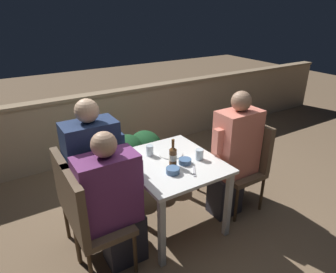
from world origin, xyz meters
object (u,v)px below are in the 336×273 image
chair_right_near (247,159)px  person_coral_top (234,155)px  chair_right_far (230,149)px  beer_bottle (173,156)px  chair_left_near (89,217)px  person_purple_stripe (114,203)px  person_navy_jumper (98,175)px  chair_left_far (76,195)px

chair_right_near → person_coral_top: size_ratio=0.72×
chair_right_far → beer_bottle: size_ratio=3.64×
person_coral_top → chair_right_near: bearing=0.0°
chair_right_near → person_coral_top: 0.22m
chair_left_near → person_purple_stripe: size_ratio=0.77×
person_navy_jumper → beer_bottle: (0.61, -0.24, 0.12)m
chair_left_far → beer_bottle: bearing=-16.2°
chair_left_near → beer_bottle: 0.86m
person_purple_stripe → chair_left_far: bearing=121.5°
chair_right_near → chair_right_far: (0.02, 0.27, 0.00)m
beer_bottle → person_navy_jumper: bearing=158.9°
chair_left_near → chair_right_near: size_ratio=1.00×
person_purple_stripe → beer_bottle: bearing=8.8°
chair_left_far → chair_right_far: (1.71, -0.02, 0.00)m
person_navy_jumper → chair_right_near: size_ratio=1.46×
chair_left_far → person_navy_jumper: person_navy_jumper is taller
chair_left_near → chair_right_far: bearing=10.3°
person_coral_top → chair_right_far: bearing=51.2°
chair_left_far → person_navy_jumper: (0.20, -0.00, 0.13)m
chair_right_far → chair_right_near: bearing=-93.6°
chair_left_far → person_navy_jumper: size_ratio=0.69×
chair_left_near → person_purple_stripe: bearing=-0.0°
chair_left_far → chair_right_far: size_ratio=1.00×
chair_right_near → beer_bottle: 0.92m
chair_left_far → person_coral_top: size_ratio=0.72×
person_coral_top → beer_bottle: 0.70m
person_purple_stripe → chair_left_far: 0.39m
chair_left_far → chair_right_near: bearing=-9.8°
person_purple_stripe → person_coral_top: size_ratio=0.93×
chair_left_near → person_navy_jumper: (0.20, 0.33, 0.13)m
chair_left_far → chair_right_far: same height
person_purple_stripe → chair_right_far: bearing=11.6°
chair_right_near → chair_right_far: 0.27m
person_navy_jumper → chair_right_near: (1.49, -0.29, -0.13)m
chair_left_near → person_navy_jumper: bearing=58.8°
person_navy_jumper → beer_bottle: size_ratio=5.30×
chair_right_far → beer_bottle: beer_bottle is taller
chair_left_near → chair_right_far: size_ratio=1.00×
person_navy_jumper → beer_bottle: bearing=-21.1°
chair_left_near → person_coral_top: size_ratio=0.72×
person_purple_stripe → chair_right_far: size_ratio=1.29×
chair_left_far → chair_left_near: bearing=-90.2°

